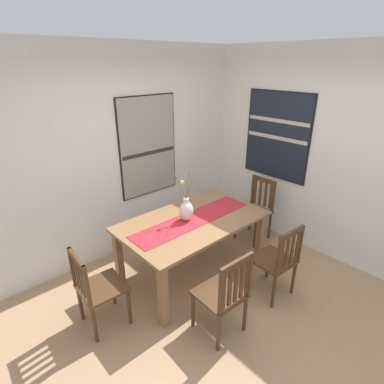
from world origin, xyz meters
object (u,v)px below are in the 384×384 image
object	(u,v)px
chair_0	(225,293)
chair_1	(277,260)
painting_on_back_wall	(148,147)
painting_on_side_wall	(277,136)
centerpiece_vase	(186,210)
chair_2	(96,287)
dining_table	(193,227)
chair_3	(256,208)

from	to	relation	value
chair_0	chair_1	bearing A→B (deg)	-1.56
painting_on_back_wall	painting_on_side_wall	world-z (taller)	painting_on_side_wall
centerpiece_vase	chair_2	distance (m)	1.26
centerpiece_vase	painting_on_side_wall	xyz separation A→B (m)	(1.69, -0.02, 0.61)
painting_on_side_wall	dining_table	bearing A→B (deg)	-179.37
chair_0	chair_3	size ratio (longest dim) A/B	1.01
dining_table	chair_1	size ratio (longest dim) A/B	1.91
dining_table	painting_on_back_wall	world-z (taller)	painting_on_back_wall
dining_table	chair_3	bearing A→B (deg)	0.47
centerpiece_vase	chair_3	bearing A→B (deg)	-1.24
chair_3	painting_on_side_wall	distance (m)	1.08
dining_table	chair_1	distance (m)	1.02
centerpiece_vase	painting_on_side_wall	world-z (taller)	painting_on_side_wall
centerpiece_vase	chair_0	world-z (taller)	centerpiece_vase
dining_table	chair_2	bearing A→B (deg)	179.30
chair_2	painting_on_back_wall	distance (m)	1.97
chair_1	chair_2	xyz separation A→B (m)	(-1.67, 0.93, -0.00)
chair_2	painting_on_side_wall	distance (m)	3.05
dining_table	chair_0	xyz separation A→B (m)	(-0.41, -0.89, -0.17)
dining_table	painting_on_back_wall	distance (m)	1.30
dining_table	painting_on_side_wall	world-z (taller)	painting_on_side_wall
chair_0	painting_on_side_wall	distance (m)	2.44
chair_0	painting_on_back_wall	xyz separation A→B (m)	(0.55, 1.95, 0.92)
chair_2	painting_on_side_wall	xyz separation A→B (m)	(2.87, 0.00, 1.03)
centerpiece_vase	chair_3	world-z (taller)	centerpiece_vase
chair_1	chair_3	xyz separation A→B (m)	(0.85, 0.92, 0.01)
centerpiece_vase	chair_2	bearing A→B (deg)	-178.83
chair_0	centerpiece_vase	bearing A→B (deg)	69.93
centerpiece_vase	chair_3	xyz separation A→B (m)	(1.34, -0.03, -0.41)
dining_table	chair_2	size ratio (longest dim) A/B	1.95
dining_table	chair_3	world-z (taller)	chair_3
centerpiece_vase	chair_1	distance (m)	1.15
chair_3	painting_on_back_wall	size ratio (longest dim) A/B	0.68
centerpiece_vase	painting_on_back_wall	size ratio (longest dim) A/B	0.45
chair_3	painting_on_side_wall	world-z (taller)	painting_on_side_wall
chair_0	painting_on_back_wall	world-z (taller)	painting_on_back_wall
dining_table	chair_1	world-z (taller)	chair_1
chair_2	dining_table	bearing A→B (deg)	-0.70
centerpiece_vase	painting_on_back_wall	bearing A→B (deg)	78.38
centerpiece_vase	chair_3	size ratio (longest dim) A/B	0.66
chair_0	chair_2	bearing A→B (deg)	133.11
dining_table	painting_on_side_wall	distance (m)	1.83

